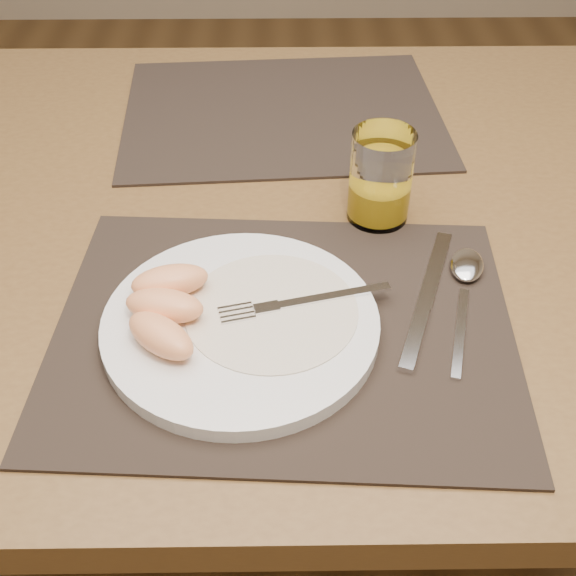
# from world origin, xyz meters

# --- Properties ---
(ground) EXTENTS (5.00, 5.00, 0.00)m
(ground) POSITION_xyz_m (0.00, 0.00, 0.00)
(ground) COLOR brown
(ground) RESTS_ON ground
(table) EXTENTS (1.40, 0.90, 0.75)m
(table) POSITION_xyz_m (0.00, 0.00, 0.67)
(table) COLOR brown
(table) RESTS_ON ground
(placemat_near) EXTENTS (0.47, 0.38, 0.00)m
(placemat_near) POSITION_xyz_m (-0.01, -0.22, 0.75)
(placemat_near) COLOR black
(placemat_near) RESTS_ON table
(placemat_far) EXTENTS (0.47, 0.38, 0.00)m
(placemat_far) POSITION_xyz_m (-0.01, 0.22, 0.75)
(placemat_far) COLOR black
(placemat_far) RESTS_ON table
(plate) EXTENTS (0.27, 0.27, 0.02)m
(plate) POSITION_xyz_m (-0.06, -0.22, 0.76)
(plate) COLOR white
(plate) RESTS_ON placemat_near
(plate_dressing) EXTENTS (0.17, 0.17, 0.00)m
(plate_dressing) POSITION_xyz_m (-0.03, -0.21, 0.77)
(plate_dressing) COLOR white
(plate_dressing) RESTS_ON plate
(fork) EXTENTS (0.17, 0.06, 0.00)m
(fork) POSITION_xyz_m (-0.01, -0.21, 0.77)
(fork) COLOR silver
(fork) RESTS_ON plate
(knife) EXTENTS (0.09, 0.21, 0.01)m
(knife) POSITION_xyz_m (0.13, -0.20, 0.76)
(knife) COLOR silver
(knife) RESTS_ON placemat_near
(spoon) EXTENTS (0.07, 0.19, 0.01)m
(spoon) POSITION_xyz_m (0.18, -0.15, 0.76)
(spoon) COLOR silver
(spoon) RESTS_ON placemat_near
(juice_glass) EXTENTS (0.07, 0.07, 0.11)m
(juice_glass) POSITION_xyz_m (0.10, -0.04, 0.80)
(juice_glass) COLOR white
(juice_glass) RESTS_ON placemat_near
(grapefruit_wedges) EXTENTS (0.08, 0.14, 0.03)m
(grapefruit_wedges) POSITION_xyz_m (-0.13, -0.22, 0.79)
(grapefruit_wedges) COLOR #FFA768
(grapefruit_wedges) RESTS_ON plate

